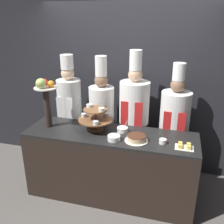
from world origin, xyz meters
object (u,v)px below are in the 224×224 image
object	(u,v)px
fruit_pedestal	(46,95)
cake_round	(136,138)
cup_white	(163,141)
serving_bowl_far	(122,129)
chef_left	(70,108)
chef_center_right	(134,114)
chef_center_left	(102,114)
chef_right	(174,123)
tiered_stand	(96,117)
cake_square_tray	(184,146)
serving_bowl_near	(114,138)

from	to	relation	value
fruit_pedestal	cake_round	size ratio (longest dim) A/B	2.40
cup_white	serving_bowl_far	xyz separation A→B (m)	(-0.52, 0.18, 0.00)
fruit_pedestal	cup_white	distance (m)	1.55
cake_round	chef_left	world-z (taller)	chef_left
chef_center_right	chef_center_left	bearing A→B (deg)	180.00
cake_round	fruit_pedestal	bearing A→B (deg)	175.56
serving_bowl_far	chef_right	world-z (taller)	chef_right
chef_left	chef_right	bearing A→B (deg)	-0.00
tiered_stand	chef_center_right	xyz separation A→B (m)	(0.41, 0.45, -0.09)
fruit_pedestal	cake_square_tray	bearing A→B (deg)	-3.84
cup_white	chef_right	xyz separation A→B (m)	(0.10, 0.60, -0.01)
chef_left	chef_right	xyz separation A→B (m)	(1.53, -0.00, -0.06)
fruit_pedestal	serving_bowl_far	xyz separation A→B (m)	(0.98, 0.11, -0.41)
tiered_stand	serving_bowl_near	world-z (taller)	tiered_stand
serving_bowl_far	cup_white	bearing A→B (deg)	-19.45
fruit_pedestal	chef_center_left	distance (m)	0.87
cup_white	chef_left	xyz separation A→B (m)	(-1.43, 0.60, 0.05)
cake_round	chef_right	bearing A→B (deg)	56.50
tiered_stand	chef_left	distance (m)	0.73
serving_bowl_far	chef_right	bearing A→B (deg)	33.47
cake_square_tray	chef_right	size ratio (longest dim) A/B	0.11
cake_round	cake_square_tray	size ratio (longest dim) A/B	1.38
cake_square_tray	chef_center_right	size ratio (longest dim) A/B	0.11
fruit_pedestal	chef_center_right	distance (m)	1.22
tiered_stand	chef_right	xyz separation A→B (m)	(0.97, 0.45, -0.15)
chef_left	chef_center_right	bearing A→B (deg)	-0.00
cup_white	chef_center_right	xyz separation A→B (m)	(-0.45, 0.60, 0.06)
cake_round	chef_center_left	size ratio (longest dim) A/B	0.15
chef_left	chef_center_left	bearing A→B (deg)	-0.00
serving_bowl_near	chef_right	world-z (taller)	chef_right
cake_square_tray	serving_bowl_far	size ratio (longest dim) A/B	1.26
chef_center_left	chef_center_right	distance (m)	0.48
tiered_stand	chef_center_left	bearing A→B (deg)	97.94
cup_white	cake_square_tray	xyz separation A→B (m)	(0.24, -0.04, -0.01)
cake_square_tray	serving_bowl_far	xyz separation A→B (m)	(-0.76, 0.23, 0.01)
tiered_stand	chef_center_left	world-z (taller)	chef_center_left
chef_center_left	tiered_stand	bearing A→B (deg)	-82.06
tiered_stand	serving_bowl_near	size ratio (longest dim) A/B	2.70
chef_left	chef_center_right	world-z (taller)	chef_center_right
fruit_pedestal	cup_white	world-z (taller)	fruit_pedestal
cup_white	chef_right	distance (m)	0.61
cake_round	chef_center_right	size ratio (longest dim) A/B	0.15
cake_square_tray	serving_bowl_near	distance (m)	0.80
chef_right	chef_left	bearing A→B (deg)	180.00
tiered_stand	chef_center_left	xyz separation A→B (m)	(-0.06, 0.45, -0.14)
tiered_stand	cake_square_tray	distance (m)	1.13
tiered_stand	cup_white	world-z (taller)	tiered_stand
cup_white	serving_bowl_near	bearing A→B (deg)	-172.71
tiered_stand	cake_round	world-z (taller)	tiered_stand
cake_round	serving_bowl_near	bearing A→B (deg)	-168.55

